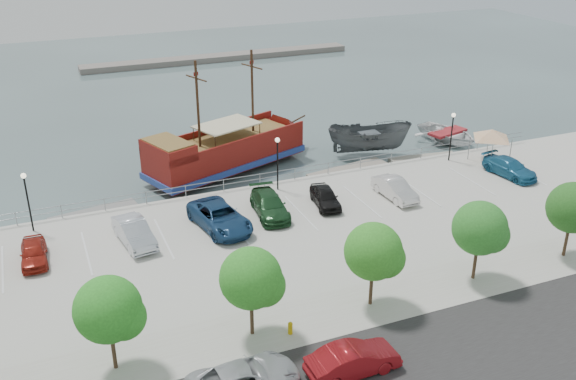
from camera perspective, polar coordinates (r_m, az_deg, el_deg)
name	(u,v)px	position (r m, az deg, el deg)	size (l,w,h in m)	color
ground	(312,237)	(45.22, 2.15, -4.23)	(160.00, 160.00, 0.00)	#404E4F
street	(448,365)	(33.27, 14.08, -14.84)	(100.00, 8.00, 0.04)	black
sidewalk	(386,300)	(37.18, 8.66, -9.64)	(100.00, 4.00, 0.05)	#A59F93
seawall_railing	(272,177)	(51.03, -1.46, 1.16)	(50.00, 0.06, 1.00)	gray
far_shore	(219,57)	(97.20, -6.12, 11.63)	(40.00, 3.00, 0.80)	slate
pirate_ship	(237,148)	(56.48, -4.56, 3.71)	(17.03, 10.05, 10.59)	maroon
patrol_boat	(369,141)	(59.49, 7.23, 4.36)	(2.86, 7.60, 2.94)	#4E5256
speedboat	(447,136)	(64.51, 13.97, 4.67)	(4.61, 6.45, 1.34)	silver
dock_west	(95,214)	(50.12, -16.81, -2.09)	(6.52, 1.86, 0.37)	gray
dock_mid	(349,172)	(55.69, 5.47, 1.64)	(7.59, 2.17, 0.43)	gray
dock_east	(424,159)	(59.48, 12.04, 2.68)	(6.37, 1.82, 0.36)	gray
canopy_tent	(492,129)	(57.39, 17.72, 5.16)	(4.63, 4.63, 3.29)	slate
street_van	(244,379)	(30.55, -3.94, -16.38)	(2.43, 5.27, 1.46)	#A8ABAE
street_sedan	(353,360)	(31.59, 5.81, -14.79)	(1.61, 4.61, 1.52)	maroon
fire_hydrant	(290,328)	(34.00, 0.21, -12.14)	(0.26, 0.26, 0.76)	gold
lamp_post_left	(26,192)	(46.05, -22.24, -0.15)	(0.36, 0.36, 4.28)	black
lamp_post_mid	(278,154)	(48.99, -0.94, 3.20)	(0.36, 0.36, 4.28)	black
lamp_post_right	(452,128)	(56.50, 14.39, 5.35)	(0.36, 0.36, 4.28)	black
tree_b	(112,311)	(31.25, -15.41, -10.36)	(3.30, 3.20, 5.00)	#473321
tree_c	(254,280)	(32.44, -3.04, -7.99)	(3.30, 3.20, 5.00)	#473321
tree_d	(376,253)	(35.01, 7.85, -5.58)	(3.30, 3.20, 5.00)	#473321
tree_e	(482,230)	(38.70, 16.90, -3.40)	(3.30, 3.20, 5.00)	#473321
tree_f	(575,209)	(43.21, 24.18, -1.57)	(3.30, 3.20, 5.00)	#473321
parked_car_a	(34,252)	(43.03, -21.68, -5.18)	(1.57, 3.91, 1.33)	maroon
parked_car_b	(134,232)	(43.25, -13.51, -3.68)	(1.68, 4.80, 1.58)	silver
parked_car_c	(220,217)	(44.19, -6.08, -2.41)	(2.74, 5.93, 1.65)	navy
parked_car_d	(270,205)	(45.84, -1.65, -1.35)	(2.10, 5.17, 1.50)	#1C4623
parked_car_e	(325,197)	(47.28, 3.34, -0.62)	(1.64, 4.07, 1.39)	black
parked_car_f	(395,189)	(49.09, 9.49, 0.10)	(1.55, 4.45, 1.47)	silver
parked_car_h	(510,168)	(55.40, 19.11, 1.89)	(1.99, 4.89, 1.42)	#1E6088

